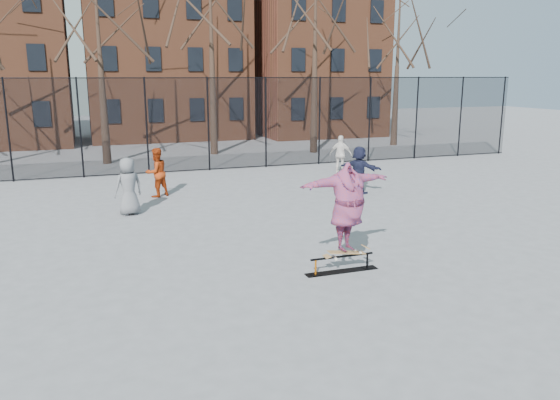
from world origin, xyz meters
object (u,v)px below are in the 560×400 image
object	(u,v)px
bystander_grey	(128,186)
bystander_white	(341,154)
skateboard	(346,253)
skater	(348,207)
bystander_navy	(359,170)
skate_rail	(342,265)
bystander_red	(156,172)

from	to	relation	value
bystander_grey	bystander_white	distance (m)	10.02
skateboard	bystander_grey	world-z (taller)	bystander_grey
skater	bystander_grey	bearing A→B (deg)	107.03
skater	bystander_white	xyz separation A→B (m)	(5.08, 10.85, -0.60)
bystander_grey	bystander_navy	distance (m)	7.86
skater	bystander_navy	distance (m)	8.00
skate_rail	bystander_navy	distance (m)	8.06
skater	bystander_grey	world-z (taller)	skater
bystander_white	skate_rail	bearing A→B (deg)	101.46
bystander_white	bystander_grey	bearing A→B (deg)	62.75
skate_rail	skateboard	world-z (taller)	skateboard
bystander_navy	skate_rail	bearing A→B (deg)	112.64
skater	bystander_navy	xyz separation A→B (m)	(3.91, 6.96, -0.56)
bystander_red	bystander_navy	bearing A→B (deg)	137.00
bystander_grey	bystander_navy	world-z (taller)	bystander_grey
bystander_grey	skater	bearing A→B (deg)	103.22
skater	bystander_red	size ratio (longest dim) A/B	1.37
skateboard	bystander_grey	xyz separation A→B (m)	(-3.94, 6.50, 0.45)
skate_rail	skater	world-z (taller)	skater
bystander_navy	skater	bearing A→B (deg)	113.26
bystander_red	bystander_navy	size ratio (longest dim) A/B	1.00
skate_rail	bystander_grey	bearing A→B (deg)	120.55
skateboard	skater	bearing A→B (deg)	14.04
skater	bystander_red	xyz separation A→B (m)	(-2.84, 8.76, -0.56)
skater	bystander_navy	world-z (taller)	skater
bystander_red	bystander_navy	distance (m)	6.99
skater	bystander_navy	size ratio (longest dim) A/B	1.37
skater	bystander_red	world-z (taller)	skater
skateboard	bystander_grey	bearing A→B (deg)	121.20
skate_rail	bystander_white	xyz separation A→B (m)	(5.18, 10.85, 0.66)
bystander_grey	bystander_navy	bearing A→B (deg)	165.34
skateboard	bystander_grey	size ratio (longest dim) A/B	0.52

